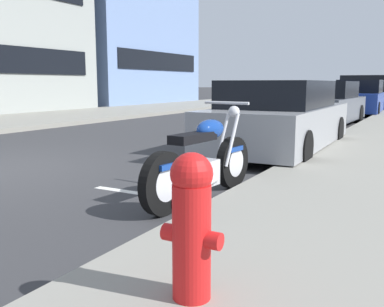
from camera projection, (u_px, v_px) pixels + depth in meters
name	position (u px, v px, depth m)	size (l,w,h in m)	color
sidewalk_far_curb	(123.00, 111.00, 20.30)	(120.00, 5.00, 0.14)	gray
parking_stall_stripe	(168.00, 198.00, 5.20)	(0.12, 2.20, 0.01)	silver
parked_motorcycle	(203.00, 163.00, 5.07)	(2.14, 0.62, 1.13)	black
parked_car_near_corner	(280.00, 118.00, 8.63)	(4.68, 1.93, 1.41)	gray
parked_car_behind_motorcycle	(326.00, 105.00, 14.15)	(4.44, 1.89, 1.42)	#4C515B
parked_car_second_in_row	(360.00, 98.00, 19.16)	(4.66, 1.99, 1.50)	navy
crossing_truck	(363.00, 87.00, 37.46)	(2.11, 5.07, 2.03)	black
fire_hydrant	(192.00, 222.00, 2.43)	(0.24, 0.36, 0.84)	red
townhouse_behind_pole	(99.00, 10.00, 28.55)	(10.05, 9.54, 12.29)	#6B84B2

